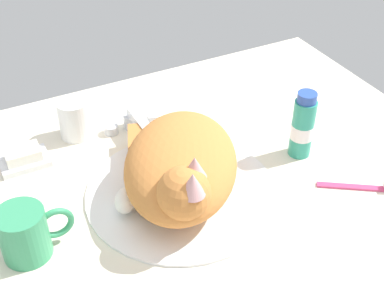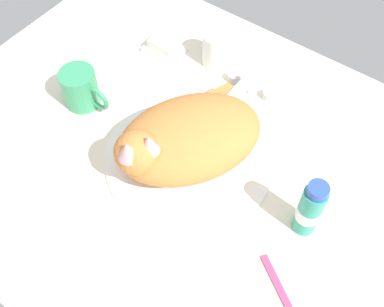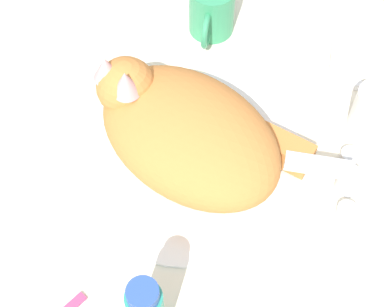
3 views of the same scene
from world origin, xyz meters
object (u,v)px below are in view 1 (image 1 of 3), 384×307
Objects in this scene: toothbrush at (362,186)px; rinse_cup at (75,119)px; faucet at (135,122)px; soap_bar at (23,154)px; toothpaste_bottle at (303,126)px; cat at (180,167)px; coffee_mug at (26,233)px.

rinse_cup is at bearing 136.03° from toothbrush.
soap_bar is at bearing -179.27° from faucet.
toothpaste_bottle reaches higher than soap_bar.
soap_bar is at bearing -158.96° from rinse_cup.
cat is 2.56× the size of toothpaste_bottle.
faucet is 1.03× the size of coffee_mug.
toothpaste_bottle is (25.11, -20.99, 3.98)cm from faucet.
rinse_cup is 12.40cm from soap_bar.
soap_bar is at bearing 156.48° from toothpaste_bottle.
rinse_cup is at bearing 111.76° from cat.
coffee_mug reaches higher than soap_bar.
toothbrush is (28.92, -34.39, -1.74)cm from faucet.
toothpaste_bottle reaches higher than coffee_mug.
rinse_cup reaches higher than faucet.
faucet is 0.35× the size of cat.
coffee_mug reaches higher than faucet.
rinse_cup is (15.79, 26.70, -0.29)cm from coffee_mug.
coffee_mug is 1.81× the size of soap_bar.
faucet is 22.27cm from cat.
toothpaste_bottle is 15.06cm from toothbrush.
toothpaste_bottle reaches higher than toothbrush.
rinse_cup is at bearing 159.45° from faucet.
cat is 2.97× the size of coffee_mug.
soap_bar is 0.48× the size of toothpaste_bottle.
rinse_cup is at bearing 145.18° from toothpaste_bottle.
rinse_cup is 44.05cm from toothpaste_bottle.
cat is at bearing -178.20° from toothpaste_bottle.
toothbrush is (51.39, -34.10, -1.74)cm from soap_bar.
rinse_cup is 0.59× the size of toothpaste_bottle.
faucet is at bearing 140.10° from toothpaste_bottle.
faucet is 44.97cm from toothbrush.
faucet is at bearing -20.55° from rinse_cup.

